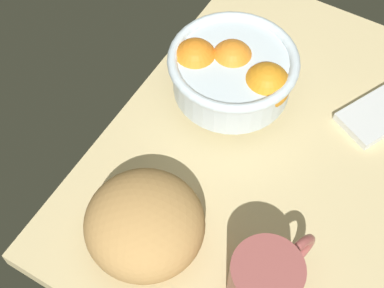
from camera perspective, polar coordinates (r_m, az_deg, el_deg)
name	(u,v)px	position (r cm, az deg, el deg)	size (l,w,h in cm)	color
ground_plane	(288,163)	(87.18, 9.81, -1.97)	(68.48, 54.60, 3.00)	#D0BB85
fruit_bowl	(232,72)	(86.59, 4.13, 7.40)	(20.10, 20.10, 10.97)	silver
bread_loaf	(145,224)	(74.26, -4.88, -8.15)	(16.28, 16.01, 9.74)	tan
napkin_folded	(380,113)	(93.45, 18.67, 2.99)	(13.03, 7.27, 1.39)	silver
mug	(266,281)	(71.55, 7.58, -13.74)	(13.23, 8.94, 9.89)	#974A46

